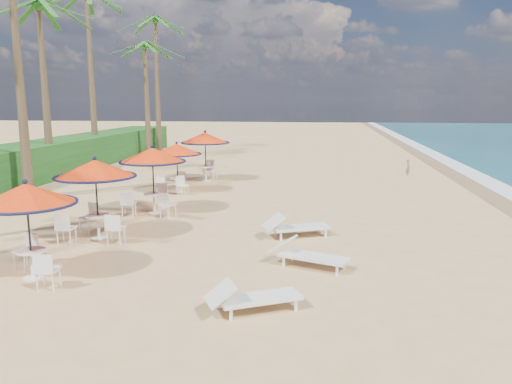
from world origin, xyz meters
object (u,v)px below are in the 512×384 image
station_1 (94,179)px  station_4 (206,142)px  station_2 (152,163)px  lounger_near (251,297)px  station_3 (177,156)px  station_0 (27,203)px  lounger_far (294,226)px  lounger_mid (306,254)px

station_1 → station_4: bearing=86.3°
station_2 → station_1: bearing=-98.5°
lounger_near → station_4: bearing=79.5°
station_3 → station_4: bearing=81.6°
station_3 → station_4: station_4 is taller
station_0 → lounger_far: size_ratio=1.11×
station_1 → lounger_far: (5.68, 0.96, -1.45)m
station_1 → station_0: bearing=-90.1°
station_0 → station_4: 14.14m
station_4 → lounger_mid: station_4 is taller
lounger_near → station_0: bearing=140.5°
station_4 → station_2: bearing=-91.4°
station_1 → lounger_mid: 6.52m
station_0 → station_1: station_1 is taller
station_3 → station_1: bearing=-91.5°
station_0 → station_2: (0.52, 6.76, 0.05)m
station_1 → station_2: station_2 is taller
station_3 → station_2: bearing=-85.4°
station_0 → station_4: size_ratio=0.91×
station_0 → station_2: size_ratio=0.93×
station_1 → lounger_far: 5.94m
station_2 → lounger_mid: station_2 is taller
station_2 → station_3: size_ratio=1.10×
station_3 → station_4: size_ratio=0.88×
station_1 → station_3: station_1 is taller
lounger_near → lounger_far: (0.50, 5.42, 0.02)m
station_0 → station_1: (0.00, 3.30, 0.03)m
station_2 → station_3: bearing=94.6°
station_4 → lounger_far: size_ratio=1.22×
station_0 → station_2: 6.78m
lounger_near → lounger_far: size_ratio=0.92×
lounger_near → lounger_far: bearing=57.9°
station_1 → station_2: bearing=81.5°
station_1 → lounger_near: size_ratio=1.27×
station_2 → lounger_far: 5.92m
lounger_far → station_2: bearing=130.4°
station_4 → lounger_far: (4.99, -9.86, -1.60)m
station_0 → lounger_mid: bearing=15.0°
station_0 → lounger_far: (5.69, 4.26, -1.42)m
station_2 → lounger_mid: (5.61, -5.12, -1.47)m
station_0 → lounger_far: bearing=36.8°
station_3 → lounger_far: station_3 is taller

